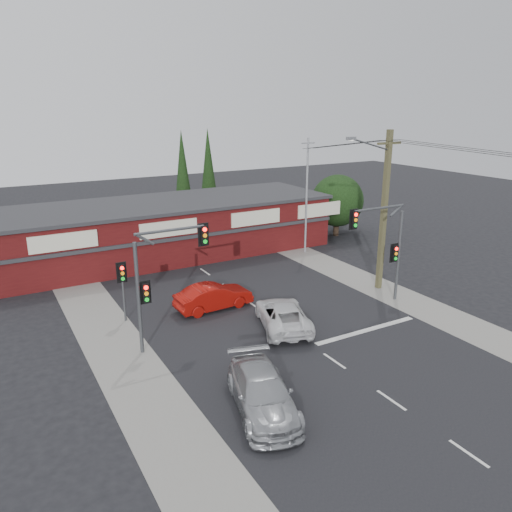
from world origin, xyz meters
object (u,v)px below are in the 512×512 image
red_sedan (214,297)px  shop_building (164,228)px  utility_pole (383,206)px  silver_suv (262,393)px  white_suv (283,315)px

red_sedan → shop_building: 11.98m
red_sedan → utility_pole: bearing=-104.4°
utility_pole → shop_building: bearing=123.8°
silver_suv → shop_building: shop_building is taller
white_suv → silver_suv: size_ratio=0.96×
red_sedan → utility_pole: 11.78m
silver_suv → shop_building: (3.87, 21.93, 1.37)m
silver_suv → red_sedan: silver_suv is taller
silver_suv → utility_pole: bearing=46.8°
white_suv → utility_pole: bearing=-147.7°
shop_building → utility_pole: bearing=-56.2°
silver_suv → shop_building: size_ratio=0.19×
white_suv → shop_building: (-0.90, 15.92, 1.43)m
shop_building → utility_pole: utility_pole is taller
white_suv → shop_building: 16.01m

